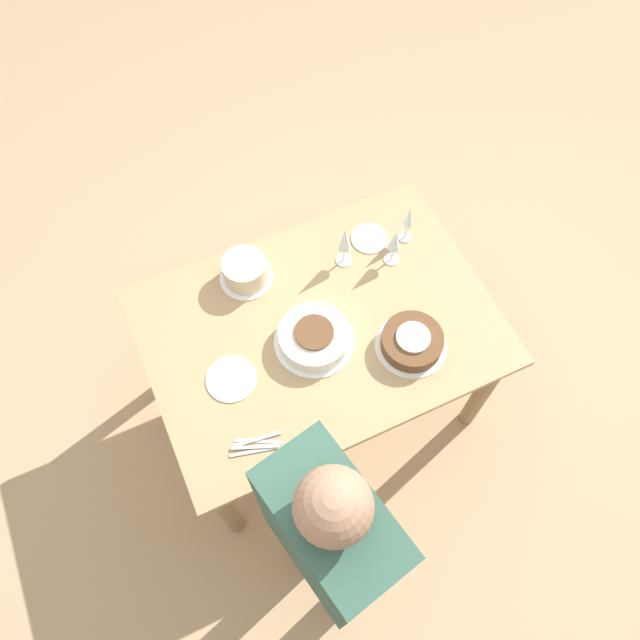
{
  "coord_description": "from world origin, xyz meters",
  "views": [
    {
      "loc": [
        -0.46,
        -1.0,
        2.93
      ],
      "look_at": [
        0.0,
        0.0,
        0.81
      ],
      "focal_mm": 35.0,
      "sensor_mm": 36.0,
      "label": 1
    }
  ],
  "objects_px": {
    "wine_glass_far": "(395,242)",
    "cake_center_white": "(314,337)",
    "wine_glass_extra": "(345,240)",
    "person_cutting": "(330,543)",
    "wine_glass_near": "(409,219)",
    "cake_front_chocolate": "(412,342)",
    "cake_back_decorated": "(245,271)"
  },
  "relations": [
    {
      "from": "wine_glass_far",
      "to": "cake_center_white",
      "type": "bearing_deg",
      "value": -154.95
    },
    {
      "from": "wine_glass_extra",
      "to": "person_cutting",
      "type": "distance_m",
      "value": 1.14
    },
    {
      "from": "wine_glass_near",
      "to": "wine_glass_far",
      "type": "xyz_separation_m",
      "value": [
        -0.1,
        -0.07,
        -0.0
      ]
    },
    {
      "from": "wine_glass_near",
      "to": "person_cutting",
      "type": "height_order",
      "value": "person_cutting"
    },
    {
      "from": "cake_front_chocolate",
      "to": "cake_back_decorated",
      "type": "relative_size",
      "value": 1.27
    },
    {
      "from": "wine_glass_near",
      "to": "person_cutting",
      "type": "relative_size",
      "value": 0.12
    },
    {
      "from": "cake_back_decorated",
      "to": "cake_front_chocolate",
      "type": "bearing_deg",
      "value": -50.02
    },
    {
      "from": "cake_center_white",
      "to": "cake_back_decorated",
      "type": "distance_m",
      "value": 0.4
    },
    {
      "from": "cake_front_chocolate",
      "to": "cake_back_decorated",
      "type": "distance_m",
      "value": 0.72
    },
    {
      "from": "cake_front_chocolate",
      "to": "wine_glass_extra",
      "type": "height_order",
      "value": "wine_glass_extra"
    },
    {
      "from": "cake_center_white",
      "to": "person_cutting",
      "type": "relative_size",
      "value": 0.19
    },
    {
      "from": "cake_center_white",
      "to": "wine_glass_far",
      "type": "distance_m",
      "value": 0.5
    },
    {
      "from": "wine_glass_near",
      "to": "wine_glass_extra",
      "type": "distance_m",
      "value": 0.28
    },
    {
      "from": "wine_glass_far",
      "to": "person_cutting",
      "type": "height_order",
      "value": "person_cutting"
    },
    {
      "from": "cake_center_white",
      "to": "cake_front_chocolate",
      "type": "bearing_deg",
      "value": -27.64
    },
    {
      "from": "wine_glass_extra",
      "to": "person_cutting",
      "type": "xyz_separation_m",
      "value": [
        -0.54,
        -1.01,
        0.08
      ]
    },
    {
      "from": "cake_center_white",
      "to": "person_cutting",
      "type": "xyz_separation_m",
      "value": [
        -0.28,
        -0.72,
        0.18
      ]
    },
    {
      "from": "cake_back_decorated",
      "to": "wine_glass_extra",
      "type": "height_order",
      "value": "wine_glass_extra"
    },
    {
      "from": "wine_glass_near",
      "to": "person_cutting",
      "type": "distance_m",
      "value": 1.3
    },
    {
      "from": "cake_center_white",
      "to": "wine_glass_extra",
      "type": "distance_m",
      "value": 0.4
    },
    {
      "from": "cake_center_white",
      "to": "cake_front_chocolate",
      "type": "distance_m",
      "value": 0.37
    },
    {
      "from": "cake_back_decorated",
      "to": "person_cutting",
      "type": "relative_size",
      "value": 0.13
    },
    {
      "from": "cake_front_chocolate",
      "to": "wine_glass_far",
      "type": "height_order",
      "value": "wine_glass_far"
    },
    {
      "from": "wine_glass_far",
      "to": "wine_glass_extra",
      "type": "bearing_deg",
      "value": 156.18
    },
    {
      "from": "cake_back_decorated",
      "to": "wine_glass_near",
      "type": "distance_m",
      "value": 0.69
    },
    {
      "from": "wine_glass_near",
      "to": "cake_front_chocolate",
      "type": "bearing_deg",
      "value": -115.82
    },
    {
      "from": "cake_front_chocolate",
      "to": "cake_back_decorated",
      "type": "height_order",
      "value": "cake_back_decorated"
    },
    {
      "from": "cake_front_chocolate",
      "to": "wine_glass_extra",
      "type": "bearing_deg",
      "value": 97.95
    },
    {
      "from": "wine_glass_extra",
      "to": "person_cutting",
      "type": "relative_size",
      "value": 0.13
    },
    {
      "from": "wine_glass_near",
      "to": "wine_glass_extra",
      "type": "relative_size",
      "value": 0.91
    },
    {
      "from": "cake_front_chocolate",
      "to": "cake_center_white",
      "type": "bearing_deg",
      "value": 152.36
    },
    {
      "from": "cake_center_white",
      "to": "wine_glass_near",
      "type": "xyz_separation_m",
      "value": [
        0.55,
        0.28,
        0.09
      ]
    }
  ]
}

